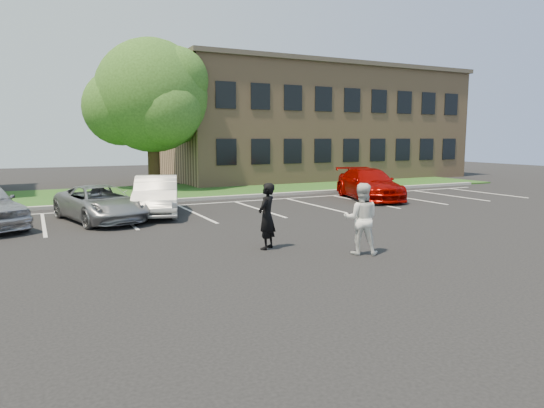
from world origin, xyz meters
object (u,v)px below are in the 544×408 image
object	(u,v)px
man_black_suit	(267,216)
car_silver_minivan	(101,203)
office_building	(314,124)
car_red_compact	(369,184)
man_white_shirt	(361,219)
car_white_sedan	(156,195)
tree	(153,99)

from	to	relation	value
man_black_suit	car_silver_minivan	size ratio (longest dim) A/B	0.39
office_building	car_red_compact	size ratio (longest dim) A/B	4.27
office_building	man_white_shirt	bearing A→B (deg)	-118.33
office_building	man_white_shirt	distance (m)	25.86
man_white_shirt	car_silver_minivan	bearing A→B (deg)	-23.20
office_building	car_red_compact	distance (m)	14.58
man_black_suit	car_red_compact	distance (m)	12.05
man_white_shirt	car_white_sedan	xyz separation A→B (m)	(-3.28, 9.07, -0.17)
office_building	car_red_compact	xyz separation A→B (m)	(-4.81, -13.34, -3.40)
man_white_shirt	car_white_sedan	bearing A→B (deg)	-36.26
man_black_suit	car_red_compact	xyz separation A→B (m)	(9.34, 7.62, -0.15)
man_white_shirt	car_silver_minivan	distance (m)	10.08
car_red_compact	office_building	bearing A→B (deg)	85.95
tree	car_silver_minivan	world-z (taller)	tree
car_silver_minivan	car_red_compact	distance (m)	12.88
office_building	tree	xyz separation A→B (m)	(-13.21, -3.51, 1.19)
tree	car_white_sedan	size ratio (longest dim) A/B	1.88
man_white_shirt	car_silver_minivan	xyz separation A→B (m)	(-5.48, 8.46, -0.29)
man_black_suit	tree	bearing A→B (deg)	-133.08
tree	car_red_compact	bearing A→B (deg)	-49.44
tree	car_silver_minivan	distance (m)	12.43
car_silver_minivan	car_white_sedan	xyz separation A→B (m)	(2.20, 0.61, 0.12)
tree	man_black_suit	xyz separation A→B (m)	(-0.93, -17.45, -4.43)
tree	car_silver_minivan	size ratio (longest dim) A/B	1.87
car_red_compact	car_silver_minivan	bearing A→B (deg)	-160.68
office_building	car_red_compact	bearing A→B (deg)	-109.82
man_black_suit	car_silver_minivan	xyz separation A→B (m)	(-3.52, 6.82, -0.26)
tree	car_red_compact	size ratio (longest dim) A/B	1.68
office_building	car_silver_minivan	world-z (taller)	office_building
car_silver_minivan	man_white_shirt	bearing A→B (deg)	-71.37
office_building	man_white_shirt	size ratio (longest dim) A/B	11.87
man_black_suit	man_white_shirt	xyz separation A→B (m)	(1.96, -1.63, 0.03)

